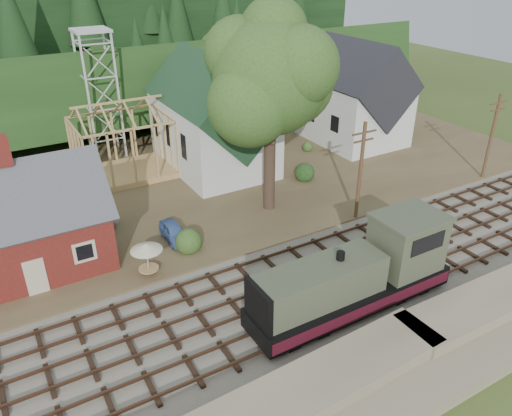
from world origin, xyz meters
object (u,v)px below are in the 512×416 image
car_blue (174,232)px  car_red (364,127)px  locomotive (359,276)px  patio_set (146,248)px

car_blue → car_red: (27.28, 10.84, 0.00)m
locomotive → car_red: (20.71, 23.08, -1.33)m
locomotive → car_blue: size_ratio=3.64×
car_blue → patio_set: patio_set is taller
car_blue → car_red: car_red is taller
locomotive → car_red: size_ratio=2.95×
patio_set → car_red: bearing=24.8°
locomotive → patio_set: (-9.61, 9.05, 0.01)m
car_red → locomotive: bearing=167.5°
car_red → patio_set: (-30.32, -14.03, 1.34)m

